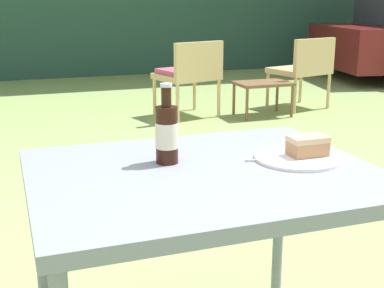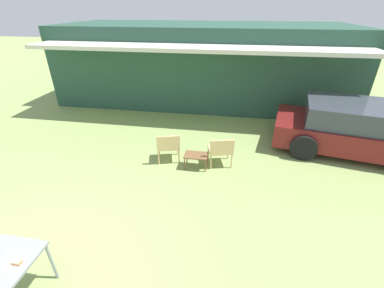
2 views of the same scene
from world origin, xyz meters
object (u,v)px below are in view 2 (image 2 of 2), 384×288
at_px(garden_side_table, 196,156).
at_px(wicker_chair_plain, 221,149).
at_px(cake_on_plate, 16,263).
at_px(parked_car, 354,128).
at_px(wicker_chair_cushioned, 168,144).

bearing_deg(garden_side_table, wicker_chair_plain, 17.36).
bearing_deg(cake_on_plate, wicker_chair_plain, 58.78).
distance_m(parked_car, wicker_chair_cushioned, 5.02).
bearing_deg(cake_on_plate, wicker_chair_cushioned, 75.67).
xyz_separation_m(wicker_chair_cushioned, garden_side_table, (0.74, -0.20, -0.16)).
distance_m(wicker_chair_plain, cake_on_plate, 4.48).
relative_size(wicker_chair_cushioned, garden_side_table, 1.39).
bearing_deg(wicker_chair_plain, wicker_chair_cushioned, -15.09).
xyz_separation_m(wicker_chair_cushioned, cake_on_plate, (-0.98, -3.84, 0.29)).
bearing_deg(parked_car, wicker_chair_cushioned, -153.14).
bearing_deg(wicker_chair_cushioned, parked_car, 179.99).
bearing_deg(cake_on_plate, garden_side_table, 64.61).
distance_m(wicker_chair_cushioned, garden_side_table, 0.79).
distance_m(wicker_chair_plain, garden_side_table, 0.64).
height_order(wicker_chair_cushioned, wicker_chair_plain, same).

